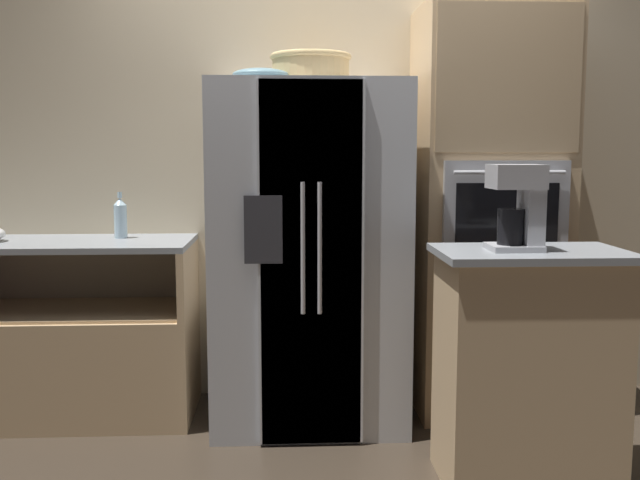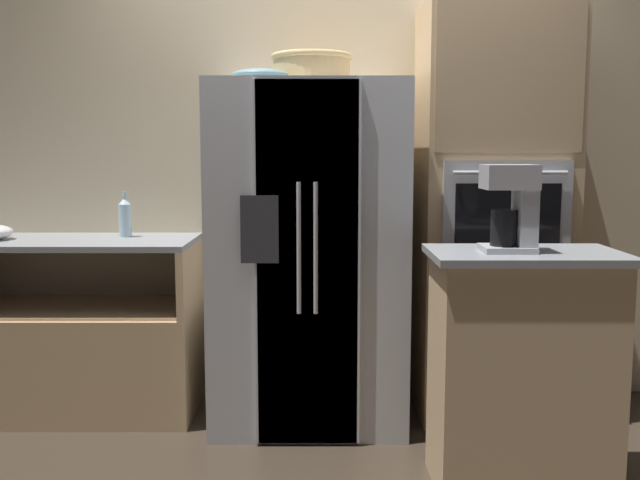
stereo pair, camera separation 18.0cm
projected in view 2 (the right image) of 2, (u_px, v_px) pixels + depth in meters
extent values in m
plane|color=#382D23|center=(331.00, 420.00, 3.67)|extent=(20.00, 20.00, 0.00)
cube|color=beige|center=(330.00, 147.00, 3.96)|extent=(12.00, 0.06, 2.80)
cube|color=tan|center=(59.00, 360.00, 3.77)|extent=(1.45, 0.60, 0.55)
cube|color=tan|center=(57.00, 307.00, 3.74)|extent=(1.40, 0.55, 0.02)
cube|color=tan|center=(191.00, 277.00, 3.72)|extent=(0.04, 0.60, 0.34)
cube|color=gray|center=(54.00, 242.00, 3.70)|extent=(1.45, 0.60, 0.03)
cube|color=silver|center=(309.00, 254.00, 3.63)|extent=(0.96, 0.75, 1.71)
cube|color=silver|center=(307.00, 266.00, 3.24)|extent=(0.47, 0.02, 1.68)
cube|color=silver|center=(309.00, 266.00, 3.24)|extent=(0.47, 0.02, 1.68)
cylinder|color=#B2B2B7|center=(299.00, 249.00, 3.21)|extent=(0.02, 0.02, 0.60)
cylinder|color=#B2B2B7|center=(316.00, 249.00, 3.21)|extent=(0.02, 0.02, 0.60)
cube|color=#2D2D33|center=(260.00, 229.00, 3.21)|extent=(0.17, 0.01, 0.31)
cube|color=tan|center=(491.00, 214.00, 3.69)|extent=(0.74, 0.58, 2.11)
cube|color=#ADADB2|center=(507.00, 214.00, 3.37)|extent=(0.61, 0.04, 0.50)
cube|color=black|center=(508.00, 221.00, 3.36)|extent=(0.50, 0.01, 0.35)
cylinder|color=#B2B2B7|center=(511.00, 173.00, 3.31)|extent=(0.53, 0.02, 0.02)
cube|color=tan|center=(511.00, 77.00, 3.31)|extent=(0.70, 0.01, 0.70)
cube|color=tan|center=(522.00, 374.00, 2.89)|extent=(0.70, 0.44, 0.95)
cube|color=gray|center=(526.00, 255.00, 2.83)|extent=(0.76, 0.48, 0.03)
cylinder|color=tan|center=(312.00, 71.00, 3.56)|extent=(0.38, 0.38, 0.13)
torus|color=tan|center=(312.00, 57.00, 3.55)|extent=(0.41, 0.41, 0.03)
ellipsoid|color=#668C99|center=(261.00, 75.00, 3.43)|extent=(0.27, 0.27, 0.06)
cylinder|color=silver|center=(126.00, 221.00, 3.79)|extent=(0.07, 0.07, 0.17)
cone|color=silver|center=(125.00, 201.00, 3.77)|extent=(0.07, 0.07, 0.04)
cylinder|color=silver|center=(125.00, 194.00, 3.77)|extent=(0.02, 0.02, 0.03)
cube|color=#B2B2B7|center=(508.00, 249.00, 2.82)|extent=(0.20, 0.18, 0.02)
cylinder|color=black|center=(504.00, 228.00, 2.81)|extent=(0.11, 0.11, 0.14)
cube|color=#B2B2B7|center=(526.00, 208.00, 2.80)|extent=(0.07, 0.15, 0.34)
cube|color=#B2B2B7|center=(510.00, 177.00, 2.78)|extent=(0.20, 0.18, 0.10)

